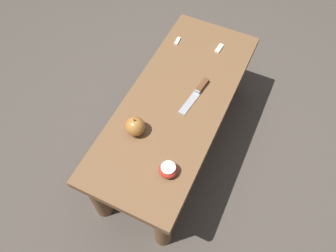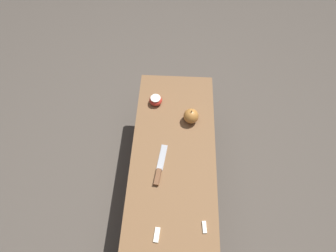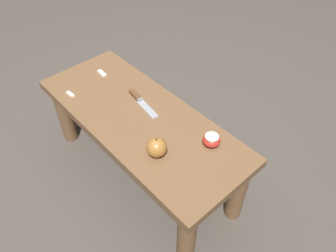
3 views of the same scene
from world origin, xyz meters
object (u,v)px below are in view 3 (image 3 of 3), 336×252
object	(u,v)px
wooden_bench	(140,129)
knife	(139,99)
apple_whole	(157,147)
apple_cut	(212,140)

from	to	relation	value
wooden_bench	knife	xyz separation A→B (m)	(-0.08, 0.07, 0.09)
apple_whole	knife	bearing A→B (deg)	153.38
apple_whole	wooden_bench	bearing A→B (deg)	158.80
apple_cut	apple_whole	bearing A→B (deg)	-118.44
knife	apple_cut	distance (m)	0.42
apple_whole	apple_cut	xyz separation A→B (m)	(0.11, 0.20, -0.02)
knife	apple_whole	world-z (taller)	apple_whole
knife	apple_cut	xyz separation A→B (m)	(0.41, 0.05, 0.02)
apple_cut	knife	bearing A→B (deg)	-173.52
knife	apple_cut	world-z (taller)	apple_cut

